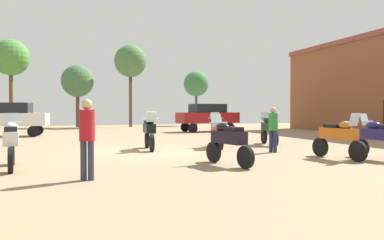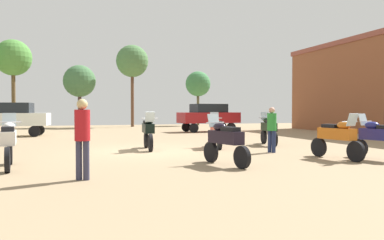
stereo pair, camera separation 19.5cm
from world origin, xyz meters
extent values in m
cube|color=#947C5C|center=(0.00, 0.00, 0.01)|extent=(44.00, 52.00, 0.02)
cylinder|color=black|center=(5.69, 1.48, 0.34)|extent=(0.24, 0.65, 0.64)
cylinder|color=black|center=(5.41, -0.01, 0.34)|extent=(0.24, 0.65, 0.64)
cube|color=black|center=(5.55, 0.73, 0.84)|extent=(0.60, 1.34, 0.36)
ellipsoid|color=black|center=(5.61, 1.02, 1.12)|extent=(0.40, 0.53, 0.24)
cube|color=black|center=(5.51, 0.51, 1.08)|extent=(0.40, 0.61, 0.12)
cube|color=silver|center=(5.67, 1.34, 1.30)|extent=(0.38, 0.22, 0.39)
cylinder|color=#B7B7BC|center=(5.65, 1.24, 1.24)|extent=(0.62, 0.15, 0.04)
cylinder|color=black|center=(1.16, -3.81, 0.33)|extent=(0.27, 0.63, 0.62)
cylinder|color=black|center=(1.52, -5.26, 0.33)|extent=(0.27, 0.63, 0.62)
cube|color=black|center=(1.34, -4.53, 0.82)|extent=(0.66, 1.32, 0.36)
ellipsoid|color=black|center=(1.27, -4.26, 1.10)|extent=(0.43, 0.54, 0.24)
cube|color=black|center=(1.40, -4.75, 1.06)|extent=(0.43, 0.62, 0.12)
cube|color=silver|center=(1.20, -3.95, 1.28)|extent=(0.39, 0.23, 0.39)
cylinder|color=#B7B7BC|center=(1.22, -4.04, 1.22)|extent=(0.61, 0.19, 0.04)
cylinder|color=black|center=(-4.51, -2.60, 0.34)|extent=(0.19, 0.66, 0.65)
cylinder|color=black|center=(-4.35, -4.14, 0.34)|extent=(0.19, 0.66, 0.65)
cube|color=silver|center=(-4.43, -3.37, 0.85)|extent=(0.50, 1.35, 0.36)
ellipsoid|color=silver|center=(-4.46, -3.07, 1.13)|extent=(0.37, 0.51, 0.24)
cube|color=black|center=(-4.41, -3.60, 1.09)|extent=(0.36, 0.59, 0.12)
cube|color=silver|center=(-4.50, -2.74, 1.31)|extent=(0.37, 0.19, 0.39)
cylinder|color=#B7B7BC|center=(-4.49, -2.84, 1.25)|extent=(0.62, 0.10, 0.04)
cylinder|color=black|center=(6.25, -4.11, 0.33)|extent=(0.28, 0.63, 0.62)
cube|color=navy|center=(6.45, -4.84, 0.82)|extent=(0.68, 1.34, 0.36)
ellipsoid|color=navy|center=(6.38, -4.56, 1.10)|extent=(0.43, 0.55, 0.24)
cube|color=silver|center=(6.29, -4.25, 1.28)|extent=(0.39, 0.24, 0.39)
cylinder|color=#B7B7BC|center=(6.32, -4.34, 1.22)|extent=(0.61, 0.20, 0.04)
cylinder|color=black|center=(3.02, 0.91, 0.34)|extent=(0.25, 0.66, 0.64)
cylinder|color=black|center=(2.71, -0.53, 0.34)|extent=(0.25, 0.66, 0.64)
cube|color=red|center=(2.86, 0.19, 0.84)|extent=(0.61, 1.30, 0.36)
ellipsoid|color=red|center=(2.92, 0.47, 1.12)|extent=(0.41, 0.54, 0.24)
cube|color=black|center=(2.82, -0.02, 1.08)|extent=(0.41, 0.61, 0.12)
cube|color=silver|center=(2.99, 0.77, 1.30)|extent=(0.38, 0.22, 0.39)
cylinder|color=#B7B7BC|center=(2.97, 0.68, 1.24)|extent=(0.61, 0.16, 0.04)
cylinder|color=black|center=(5.34, -5.06, 0.34)|extent=(0.21, 0.64, 0.63)
cylinder|color=black|center=(5.13, -3.52, 0.34)|extent=(0.21, 0.64, 0.63)
cube|color=#C56217|center=(5.24, -4.29, 0.83)|extent=(0.54, 1.36, 0.36)
ellipsoid|color=#C56217|center=(5.28, -4.59, 1.11)|extent=(0.38, 0.52, 0.24)
cube|color=black|center=(5.20, -4.06, 1.07)|extent=(0.38, 0.60, 0.12)
cube|color=silver|center=(5.32, -4.91, 1.29)|extent=(0.38, 0.20, 0.39)
cylinder|color=#B7B7BC|center=(5.31, -4.81, 1.23)|extent=(0.62, 0.12, 0.04)
cylinder|color=black|center=(0.00, -0.35, 0.35)|extent=(0.16, 0.67, 0.67)
cylinder|color=black|center=(0.09, 1.12, 0.35)|extent=(0.16, 0.67, 0.67)
cube|color=black|center=(0.05, 0.39, 0.87)|extent=(0.44, 1.27, 0.36)
ellipsoid|color=black|center=(0.03, 0.11, 1.15)|extent=(0.35, 0.50, 0.24)
cube|color=black|center=(0.06, 0.60, 1.11)|extent=(0.33, 0.58, 0.12)
cube|color=silver|center=(0.01, -0.21, 1.33)|extent=(0.37, 0.17, 0.39)
cylinder|color=#B7B7BC|center=(0.01, -0.11, 1.27)|extent=(0.62, 0.08, 0.04)
cylinder|color=black|center=(5.16, 10.71, 0.34)|extent=(0.66, 0.28, 0.64)
cylinder|color=black|center=(5.03, 12.14, 0.34)|extent=(0.66, 0.28, 0.64)
cylinder|color=black|center=(8.07, 10.98, 0.34)|extent=(0.66, 0.28, 0.64)
cylinder|color=black|center=(7.94, 12.41, 0.34)|extent=(0.66, 0.28, 0.64)
cube|color=maroon|center=(6.55, 11.56, 1.03)|extent=(4.45, 2.19, 0.75)
cube|color=black|center=(6.55, 11.56, 1.71)|extent=(2.50, 1.80, 0.61)
cylinder|color=black|center=(-4.98, 9.62, 0.34)|extent=(0.66, 0.28, 0.64)
cylinder|color=black|center=(-4.84, 11.05, 0.34)|extent=(0.66, 0.28, 0.64)
cube|color=silver|center=(-6.36, 10.48, 1.03)|extent=(4.46, 2.22, 0.75)
cube|color=black|center=(-6.36, 10.48, 1.71)|extent=(2.51, 1.81, 0.61)
cylinder|color=#2F3047|center=(-2.50, -5.75, 0.46)|extent=(0.14, 0.14, 0.88)
cylinder|color=#2F3047|center=(-2.65, -5.68, 0.46)|extent=(0.14, 0.14, 0.88)
cylinder|color=#A3151B|center=(-2.57, -5.72, 1.25)|extent=(0.45, 0.45, 0.70)
sphere|color=tan|center=(-2.57, -5.72, 1.72)|extent=(0.24, 0.24, 0.24)
cylinder|color=navy|center=(4.24, -2.06, 0.42)|extent=(0.14, 0.14, 0.81)
cylinder|color=navy|center=(4.16, -1.92, 0.42)|extent=(0.14, 0.14, 0.81)
cylinder|color=#298531|center=(4.20, -1.99, 1.15)|extent=(0.47, 0.47, 0.64)
sphere|color=tan|center=(4.20, -1.99, 1.58)|extent=(0.22, 0.22, 0.22)
cylinder|color=#4D3833|center=(-2.25, 21.72, 1.79)|extent=(0.33, 0.33, 3.54)
sphere|color=#406B40|center=(-2.25, 21.72, 4.21)|extent=(2.89, 2.89, 2.89)
cylinder|color=brown|center=(-7.83, 22.39, 2.75)|extent=(0.33, 0.33, 5.45)
sphere|color=#498637|center=(-7.83, 22.39, 6.19)|extent=(3.17, 3.17, 3.17)
cylinder|color=#4E4A32|center=(9.32, 22.59, 1.85)|extent=(0.26, 0.26, 3.65)
sphere|color=#3C7944|center=(9.32, 22.59, 4.24)|extent=(2.54, 2.54, 2.54)
cylinder|color=brown|center=(2.48, 21.38, 2.75)|extent=(0.29, 0.29, 5.45)
sphere|color=#497541|center=(2.48, 21.38, 6.14)|extent=(2.99, 2.99, 2.99)
camera|label=1|loc=(-2.94, -14.57, 1.59)|focal=36.02mm
camera|label=2|loc=(-2.75, -14.63, 1.59)|focal=36.02mm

